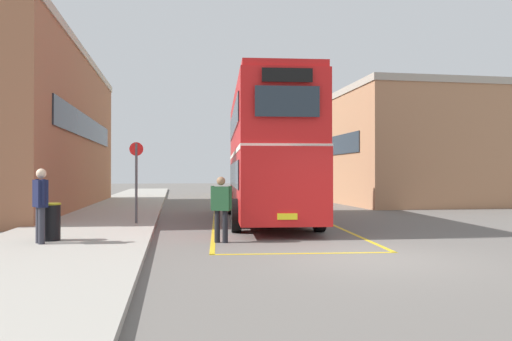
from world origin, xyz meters
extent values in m
plane|color=#66605B|center=(0.00, 14.40, 0.00)|extent=(135.60, 135.60, 0.00)
cube|color=#A39E93|center=(-6.50, 16.80, 0.07)|extent=(4.00, 57.60, 0.14)
cube|color=#9E6647|center=(-11.10, 15.69, 3.63)|extent=(5.99, 18.95, 7.26)
cube|color=#232D38|center=(-8.07, 15.69, 3.99)|extent=(0.06, 14.40, 1.10)
cube|color=#BCB29E|center=(-11.10, 15.69, 7.44)|extent=(6.11, 19.07, 0.36)
cube|color=#AD7A56|center=(9.90, 20.60, 3.10)|extent=(8.80, 15.97, 6.19)
cube|color=#232D38|center=(5.47, 20.60, 3.41)|extent=(0.06, 12.14, 1.10)
cube|color=#A89E8E|center=(9.90, 20.60, 6.37)|extent=(8.92, 16.09, 0.36)
cylinder|color=black|center=(-1.52, 11.40, 0.50)|extent=(0.37, 1.02, 1.00)
cylinder|color=black|center=(0.96, 11.18, 0.50)|extent=(0.37, 1.02, 1.00)
cylinder|color=black|center=(-2.10, 4.91, 0.50)|extent=(0.37, 1.02, 1.00)
cylinder|color=black|center=(0.38, 4.69, 0.50)|extent=(0.37, 1.02, 1.00)
cube|color=red|center=(-0.57, 8.04, 1.40)|extent=(3.33, 10.68, 2.10)
cube|color=red|center=(-0.57, 8.04, 3.50)|extent=(3.31, 10.47, 2.10)
cube|color=red|center=(-0.57, 8.04, 4.65)|extent=(3.20, 10.36, 0.20)
cube|color=white|center=(-0.57, 8.04, 2.45)|extent=(3.35, 10.58, 0.14)
cube|color=#232D38|center=(-1.79, 8.15, 1.70)|extent=(0.80, 8.58, 0.84)
cube|color=#232D38|center=(-1.79, 8.15, 3.60)|extent=(0.80, 8.58, 0.84)
cube|color=#232D38|center=(0.65, 7.93, 1.70)|extent=(0.80, 8.58, 0.84)
cube|color=#232D38|center=(0.65, 7.93, 3.60)|extent=(0.80, 8.58, 0.84)
cube|color=#232D38|center=(-1.04, 2.79, 3.60)|extent=(1.68, 0.19, 0.80)
cube|color=black|center=(-1.04, 2.79, 4.28)|extent=(1.32, 0.16, 0.36)
cube|color=#232D38|center=(-0.10, 13.29, 1.80)|extent=(1.92, 0.21, 1.00)
cube|color=yellow|center=(-1.04, 2.79, 0.63)|extent=(0.52, 0.08, 0.16)
cylinder|color=black|center=(2.59, 31.64, 0.46)|extent=(0.30, 0.93, 0.92)
cylinder|color=black|center=(5.03, 31.74, 0.46)|extent=(0.30, 0.93, 0.92)
cylinder|color=black|center=(2.80, 26.04, 0.46)|extent=(0.30, 0.93, 0.92)
cylinder|color=black|center=(5.25, 26.13, 0.46)|extent=(0.30, 0.93, 0.92)
cube|color=gold|center=(3.92, 28.89, 1.60)|extent=(2.73, 9.43, 2.60)
cube|color=silver|center=(3.92, 28.89, 2.96)|extent=(2.57, 9.05, 0.12)
cube|color=#232D38|center=(2.72, 28.84, 1.95)|extent=(0.32, 7.47, 0.96)
cube|color=#232D38|center=(5.12, 28.94, 1.95)|extent=(0.32, 7.47, 0.96)
cube|color=#232D38|center=(3.73, 33.58, 1.90)|extent=(1.89, 0.11, 1.10)
cylinder|color=black|center=(-2.65, 2.73, 0.40)|extent=(0.14, 0.14, 0.81)
cylinder|color=black|center=(-2.84, 2.82, 0.40)|extent=(0.14, 0.14, 0.81)
cube|color=#1E4728|center=(-2.75, 2.77, 1.11)|extent=(0.52, 0.40, 0.60)
cylinder|color=#1E4728|center=(-2.53, 2.67, 1.14)|extent=(0.09, 0.09, 0.57)
cylinder|color=#1E4728|center=(-2.96, 2.87, 1.14)|extent=(0.09, 0.09, 0.57)
sphere|color=#8C6647|center=(-2.76, 2.75, 1.55)|extent=(0.22, 0.22, 0.22)
cylinder|color=#2D2D38|center=(-6.98, 2.38, 0.56)|extent=(0.14, 0.14, 0.83)
cylinder|color=#2D2D38|center=(-6.88, 2.19, 0.56)|extent=(0.14, 0.14, 0.83)
cube|color=#141938|center=(-6.93, 2.28, 1.28)|extent=(0.43, 0.53, 0.62)
cylinder|color=#141938|center=(-7.05, 2.50, 1.31)|extent=(0.09, 0.09, 0.59)
cylinder|color=#141938|center=(-6.81, 2.07, 1.31)|extent=(0.09, 0.09, 0.59)
sphere|color=beige|center=(-6.91, 2.29, 1.74)|extent=(0.23, 0.23, 0.23)
cylinder|color=black|center=(-6.82, 2.79, 0.57)|extent=(0.46, 0.46, 0.85)
cylinder|color=olive|center=(-6.82, 2.79, 1.01)|extent=(0.49, 0.49, 0.04)
cylinder|color=#4C4C51|center=(-5.12, 6.78, 1.43)|extent=(0.08, 0.08, 2.57)
cylinder|color=red|center=(-5.12, 6.78, 2.53)|extent=(0.44, 0.03, 0.44)
cube|color=gold|center=(-2.56, 7.17, 0.00)|extent=(1.23, 12.47, 0.01)
cube|color=gold|center=(1.42, 6.81, 0.00)|extent=(1.23, 12.47, 0.01)
cube|color=gold|center=(-1.13, 0.76, 0.00)|extent=(4.12, 0.49, 0.01)
camera|label=1|loc=(-3.94, -9.70, 1.73)|focal=34.94mm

